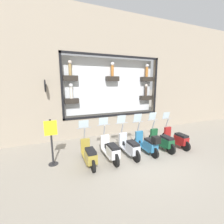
{
  "coord_description": "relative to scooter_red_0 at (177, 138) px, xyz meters",
  "views": [
    {
      "loc": [
        -4.8,
        3.54,
        3.06
      ],
      "look_at": [
        1.89,
        0.78,
        1.68
      ],
      "focal_mm": 24.0,
      "sensor_mm": 36.0,
      "label": 1
    }
  ],
  "objects": [
    {
      "name": "scooter_teal_2",
      "position": [
        -0.06,
        1.76,
        0.04
      ],
      "size": [
        1.79,
        0.6,
        1.63
      ],
      "color": "black",
      "rests_on": "ground_plane"
    },
    {
      "name": "shop_sign_post",
      "position": [
        0.5,
        5.68,
        0.55
      ],
      "size": [
        0.36,
        0.45,
        1.78
      ],
      "color": "#232326",
      "rests_on": "ground_plane"
    },
    {
      "name": "scooter_white_4",
      "position": [
        0.01,
        3.52,
        0.02
      ],
      "size": [
        1.8,
        0.6,
        1.6
      ],
      "color": "black",
      "rests_on": "ground_plane"
    },
    {
      "name": "building_facade",
      "position": [
        3.16,
        2.07,
        3.14
      ],
      "size": [
        1.22,
        36.0,
        7.01
      ],
      "color": "gray",
      "rests_on": "ground_plane"
    },
    {
      "name": "scooter_red_0",
      "position": [
        0.0,
        0.0,
        0.0
      ],
      "size": [
        1.79,
        0.61,
        1.58
      ],
      "color": "black",
      "rests_on": "ground_plane"
    },
    {
      "name": "scooter_olive_5",
      "position": [
        -0.0,
        4.4,
        -0.0
      ],
      "size": [
        1.79,
        0.61,
        1.56
      ],
      "color": "black",
      "rests_on": "ground_plane"
    },
    {
      "name": "scooter_silver_3",
      "position": [
        0.0,
        2.64,
        0.01
      ],
      "size": [
        1.8,
        0.6,
        1.63
      ],
      "color": "black",
      "rests_on": "ground_plane"
    },
    {
      "name": "scooter_green_1",
      "position": [
        0.0,
        0.88,
        0.01
      ],
      "size": [
        1.8,
        0.6,
        1.64
      ],
      "color": "black",
      "rests_on": "ground_plane"
    },
    {
      "name": "ground_plane",
      "position": [
        -0.44,
        2.07,
        -0.42
      ],
      "size": [
        120.0,
        120.0,
        0.0
      ],
      "primitive_type": "plane",
      "color": "gray"
    }
  ]
}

